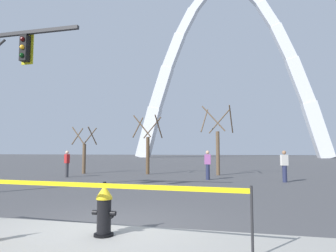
{
  "coord_description": "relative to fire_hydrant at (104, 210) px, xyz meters",
  "views": [
    {
      "loc": [
        2.64,
        -5.8,
        1.56
      ],
      "look_at": [
        0.06,
        5.0,
        2.5
      ],
      "focal_mm": 31.79,
      "sensor_mm": 36.0,
      "label": 1
    }
  ],
  "objects": [
    {
      "name": "caution_tape_barrier",
      "position": [
        -0.43,
        -0.38,
        0.27
      ],
      "size": [
        6.14,
        0.41,
        1.05
      ],
      "color": "#232326",
      "rests_on": "ground"
    },
    {
      "name": "tree_far_left",
      "position": [
        -8.16,
        13.82,
        0.98
      ],
      "size": [
        1.52,
        1.52,
        3.25
      ],
      "color": "brown",
      "rests_on": "ground"
    },
    {
      "name": "pedestrian_walking_right",
      "position": [
        4.65,
        10.86,
        0.35
      ],
      "size": [
        0.39,
        0.31,
        1.59
      ],
      "color": "#232847",
      "rests_on": "ground"
    },
    {
      "name": "tree_center_left",
      "position": [
        1.08,
        14.57,
        1.53
      ],
      "size": [
        2.06,
        2.07,
        4.48
      ],
      "color": "brown",
      "rests_on": "ground"
    },
    {
      "name": "pedestrian_walking_left",
      "position": [
        -7.66,
        10.9,
        0.35
      ],
      "size": [
        0.39,
        0.35,
        1.59
      ],
      "color": "#38383D",
      "rests_on": "ground"
    },
    {
      "name": "monument_arch",
      "position": [
        -0.19,
        68.05,
        19.05
      ],
      "size": [
        46.31,
        3.09,
        45.04
      ],
      "color": "silver",
      "rests_on": "ground"
    },
    {
      "name": "tree_left_mid",
      "position": [
        -3.62,
        14.26,
        1.3
      ],
      "size": [
        1.84,
        1.85,
        3.98
      ],
      "color": "brown",
      "rests_on": "ground"
    },
    {
      "name": "ground_plane",
      "position": [
        -0.19,
        0.61,
        -0.47
      ],
      "size": [
        240.0,
        240.0,
        0.0
      ],
      "primitive_type": "plane",
      "color": "#474749"
    },
    {
      "name": "fire_hydrant",
      "position": [
        0.0,
        0.0,
        0.0
      ],
      "size": [
        0.46,
        0.48,
        0.99
      ],
      "color": "black",
      "rests_on": "ground"
    },
    {
      "name": "pedestrian_standing_center",
      "position": [
        0.75,
        11.28,
        0.35
      ],
      "size": [
        0.35,
        0.22,
        1.59
      ],
      "color": "#232847",
      "rests_on": "ground"
    }
  ]
}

